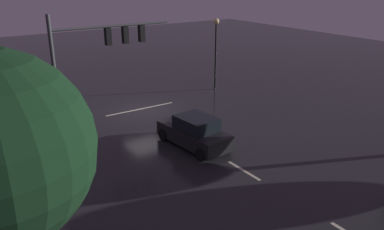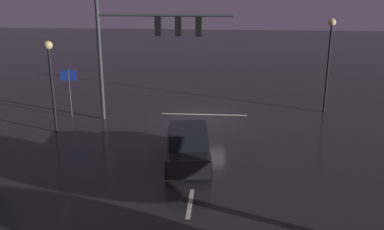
% 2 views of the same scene
% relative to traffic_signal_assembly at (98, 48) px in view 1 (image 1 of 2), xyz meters
% --- Properties ---
extents(ground_plane, '(80.00, 80.00, 0.00)m').
position_rel_traffic_signal_assembly_xyz_m(ground_plane, '(-3.06, -0.58, -4.64)').
color(ground_plane, '#232326').
extents(traffic_signal_assembly, '(7.32, 0.47, 6.69)m').
position_rel_traffic_signal_assembly_xyz_m(traffic_signal_assembly, '(0.00, 0.00, 0.00)').
color(traffic_signal_assembly, '#383A3D').
rests_on(traffic_signal_assembly, ground_plane).
extents(lane_dash_far, '(0.16, 2.20, 0.01)m').
position_rel_traffic_signal_assembly_xyz_m(lane_dash_far, '(-3.06, 3.42, -4.64)').
color(lane_dash_far, beige).
rests_on(lane_dash_far, ground_plane).
extents(lane_dash_mid, '(0.16, 2.20, 0.01)m').
position_rel_traffic_signal_assembly_xyz_m(lane_dash_mid, '(-3.06, 9.42, -4.64)').
color(lane_dash_mid, beige).
rests_on(lane_dash_mid, ground_plane).
extents(stop_bar, '(5.00, 0.16, 0.01)m').
position_rel_traffic_signal_assembly_xyz_m(stop_bar, '(-3.06, -1.18, -4.64)').
color(stop_bar, beige).
rests_on(stop_bar, ground_plane).
extents(car_approaching, '(2.24, 4.49, 1.70)m').
position_rel_traffic_signal_assembly_xyz_m(car_approaching, '(-2.69, 5.85, -3.85)').
color(car_approaching, black).
rests_on(car_approaching, ground_plane).
extents(street_lamp_left_kerb, '(0.44, 0.44, 5.51)m').
position_rel_traffic_signal_assembly_xyz_m(street_lamp_left_kerb, '(-10.18, -2.21, -0.83)').
color(street_lamp_left_kerb, black).
rests_on(street_lamp_left_kerb, ground_plane).
extents(street_lamp_right_kerb, '(0.44, 0.44, 4.77)m').
position_rel_traffic_signal_assembly_xyz_m(street_lamp_right_kerb, '(4.54, 2.34, -1.28)').
color(street_lamp_right_kerb, black).
rests_on(street_lamp_right_kerb, ground_plane).
extents(route_sign, '(0.90, 0.22, 2.80)m').
position_rel_traffic_signal_assembly_xyz_m(route_sign, '(4.57, -0.21, -2.63)').
color(route_sign, '#383A3D').
rests_on(route_sign, ground_plane).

